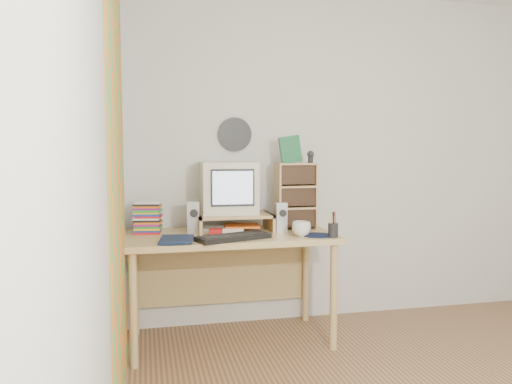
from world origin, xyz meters
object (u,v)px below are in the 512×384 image
mug (301,229)px  diary (160,238)px  dvd_stack (148,215)px  keyboard (233,237)px  cd_rack (296,196)px  desk (228,251)px  crt_monitor (229,188)px

mug → diary: 0.92m
dvd_stack → mug: dvd_stack is taller
keyboard → diary: (-0.46, 0.03, 0.01)m
cd_rack → mug: cd_rack is taller
dvd_stack → cd_rack: (1.04, -0.03, 0.11)m
desk → diary: bearing=-150.7°
cd_rack → desk: bearing=-175.9°
dvd_stack → crt_monitor: bearing=11.0°
keyboard → cd_rack: bearing=13.9°
crt_monitor → cd_rack: size_ratio=0.80×
keyboard → dvd_stack: dvd_stack is taller
mug → crt_monitor: bearing=140.2°
desk → dvd_stack: (-0.54, 0.07, 0.26)m
mug → cd_rack: bearing=80.0°
desk → diary: 0.56m
keyboard → diary: size_ratio=1.91×
dvd_stack → mug: (0.98, -0.34, -0.07)m
crt_monitor → cd_rack: (0.48, -0.04, -0.06)m
crt_monitor → diary: bearing=-142.2°
crt_monitor → diary: 0.67m
desk → diary: diary is taller
desk → cd_rack: bearing=5.1°
crt_monitor → diary: size_ratio=1.52×
keyboard → dvd_stack: (-0.52, 0.37, 0.11)m
cd_rack → diary: cd_rack is taller
cd_rack → diary: bearing=-163.3°
desk → keyboard: (-0.02, -0.30, 0.15)m
keyboard → diary: 0.46m
crt_monitor → cd_rack: bearing=-2.7°
dvd_stack → diary: (0.07, -0.34, -0.10)m
mug → keyboard: bearing=-176.1°
dvd_stack → mug: size_ratio=1.99×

